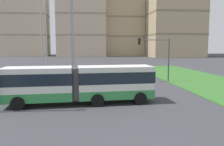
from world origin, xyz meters
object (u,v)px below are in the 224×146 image
articulated_bus (80,83)px  apartment_tower_centre (121,10)px  apartment_tower_eastcentre (175,3)px  apartment_tower_west (24,16)px  apartment_tower_east (181,3)px  traffic_light_far_right (158,52)px

articulated_bus → apartment_tower_centre: (17.15, 91.68, 19.80)m
articulated_bus → apartment_tower_eastcentre: bearing=64.0°
apartment_tower_west → apartment_tower_east: 76.88m
apartment_tower_centre → apartment_tower_eastcentre: (20.70, -14.21, 0.79)m
traffic_light_far_right → apartment_tower_centre: (7.54, 81.47, 17.55)m
articulated_bus → apartment_tower_east: size_ratio=0.23×
apartment_tower_centre → apartment_tower_eastcentre: size_ratio=0.96×
articulated_bus → apartment_tower_east: apartment_tower_east is taller
traffic_light_far_right → apartment_tower_eastcentre: apartment_tower_eastcentre is taller
apartment_tower_eastcentre → apartment_tower_east: apartment_tower_east is taller
articulated_bus → apartment_tower_eastcentre: (37.85, 77.47, 20.60)m
apartment_tower_centre → articulated_bus: bearing=-100.6°
traffic_light_far_right → apartment_tower_eastcentre: bearing=67.2°
apartment_tower_eastcentre → apartment_tower_east: 23.62m
apartment_tower_east → apartment_tower_eastcentre: bearing=-118.9°
traffic_light_far_right → apartment_tower_west: bearing=113.9°
articulated_bus → apartment_tower_west: 98.45m
apartment_tower_eastcentre → apartment_tower_east: (11.28, 20.39, 3.87)m
apartment_tower_eastcentre → apartment_tower_centre: bearing=145.5°
apartment_tower_centre → apartment_tower_east: (31.97, 6.18, 4.67)m
traffic_light_far_right → apartment_tower_east: apartment_tower_east is taller
apartment_tower_centre → apartment_tower_eastcentre: apartment_tower_eastcentre is taller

